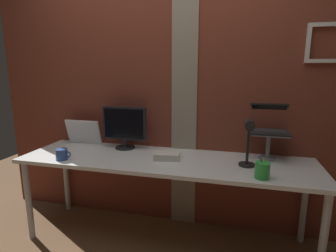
{
  "coord_description": "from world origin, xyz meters",
  "views": [
    {
      "loc": [
        0.62,
        -2.02,
        1.43
      ],
      "look_at": [
        0.09,
        0.09,
        0.97
      ],
      "focal_mm": 28.97,
      "sensor_mm": 36.0,
      "label": 1
    }
  ],
  "objects": [
    {
      "name": "ground_plane",
      "position": [
        0.0,
        0.0,
        0.0
      ],
      "size": [
        6.0,
        6.0,
        0.0
      ],
      "primitive_type": "plane",
      "color": "brown"
    },
    {
      "name": "brick_wall_back",
      "position": [
        0.0,
        0.37,
        1.18
      ],
      "size": [
        3.32,
        0.16,
        2.37
      ],
      "color": "brown",
      "rests_on": "ground_plane"
    },
    {
      "name": "desk",
      "position": [
        0.09,
        -0.01,
        0.66
      ],
      "size": [
        2.36,
        0.64,
        0.72
      ],
      "color": "white",
      "rests_on": "ground_plane"
    },
    {
      "name": "monitor",
      "position": [
        -0.34,
        0.19,
        0.94
      ],
      "size": [
        0.4,
        0.18,
        0.38
      ],
      "color": "black",
      "rests_on": "desk"
    },
    {
      "name": "laptop_stand",
      "position": [
        0.88,
        0.19,
        0.87
      ],
      "size": [
        0.28,
        0.22,
        0.22
      ],
      "color": "gray",
      "rests_on": "desk"
    },
    {
      "name": "laptop",
      "position": [
        0.88,
        0.26,
        1.0
      ],
      "size": [
        0.3,
        0.28,
        0.22
      ],
      "color": "black",
      "rests_on": "laptop_stand"
    },
    {
      "name": "whiteboard_panel",
      "position": [
        -0.78,
        0.22,
        0.84
      ],
      "size": [
        0.34,
        0.08,
        0.24
      ],
      "primitive_type": "cube",
      "rotation": [
        0.27,
        0.0,
        0.0
      ],
      "color": "white",
      "rests_on": "desk"
    },
    {
      "name": "desk_lamp",
      "position": [
        0.72,
        -0.06,
        0.95
      ],
      "size": [
        0.12,
        0.2,
        0.37
      ],
      "color": "black",
      "rests_on": "desk"
    },
    {
      "name": "pen_cup",
      "position": [
        0.81,
        -0.23,
        0.78
      ],
      "size": [
        0.09,
        0.09,
        0.16
      ],
      "color": "green",
      "rests_on": "desk"
    },
    {
      "name": "coffee_mug",
      "position": [
        -0.7,
        -0.23,
        0.77
      ],
      "size": [
        0.13,
        0.09,
        0.09
      ],
      "color": "#2D4C8C",
      "rests_on": "desk"
    },
    {
      "name": "paper_clutter_stack",
      "position": [
        0.1,
        -0.01,
        0.75
      ],
      "size": [
        0.22,
        0.17,
        0.05
      ],
      "primitive_type": "cube",
      "rotation": [
        0.0,
        0.0,
        0.16
      ],
      "color": "silver",
      "rests_on": "desk"
    }
  ]
}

